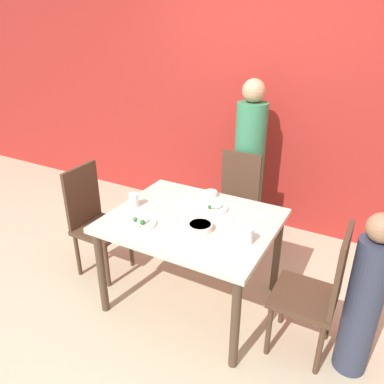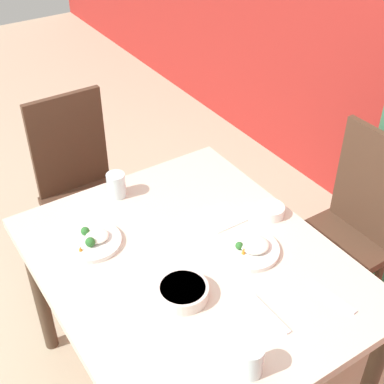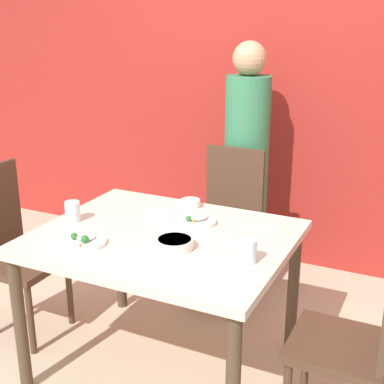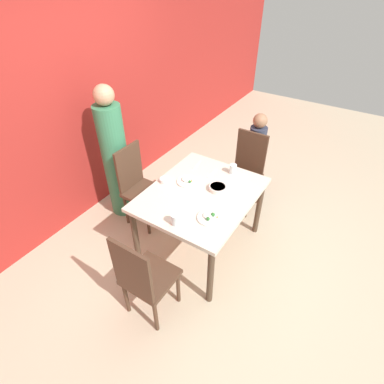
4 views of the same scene
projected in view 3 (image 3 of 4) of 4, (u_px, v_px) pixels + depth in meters
The scene contains 16 objects.
ground_plane at pixel (165, 367), 2.80m from camera, with size 10.00×10.00×0.00m, color beige.
wall_back at pixel (269, 76), 3.70m from camera, with size 10.00×0.06×2.70m.
dining_table at pixel (163, 251), 2.59m from camera, with size 1.20×0.99×0.75m.
chair_adult_spot at pixel (227, 222), 3.35m from camera, with size 0.40×0.40×0.97m.
chair_child_spot at pixel (359, 334), 2.19m from camera, with size 0.40×0.40×0.97m.
chair_empty_left at pixel (12, 247), 3.00m from camera, with size 0.40×0.40×0.97m.
person_adult at pixel (245, 173), 3.54m from camera, with size 0.29×0.29×1.60m.
bowl_curry at pixel (175, 243), 2.40m from camera, with size 0.17×0.17×0.05m.
plate_rice_adult at pixel (195, 220), 2.70m from camera, with size 0.22×0.22×0.05m.
plate_rice_child at pixel (83, 241), 2.45m from camera, with size 0.22×0.22×0.05m.
bowl_rice_small at pixel (190, 203), 2.92m from camera, with size 0.11×0.11×0.04m.
glass_water_tall at pixel (73, 212), 2.71m from camera, with size 0.08×0.08×0.10m.
glass_water_short at pixel (248, 251), 2.26m from camera, with size 0.07×0.07×0.10m.
napkin_folded at pixel (161, 214), 2.81m from camera, with size 0.14×0.14×0.01m.
fork_steel at pixel (262, 226), 2.65m from camera, with size 0.18×0.04×0.01m.
spoon_steel at pixel (235, 240), 2.48m from camera, with size 0.18×0.02×0.01m.
Camera 3 is at (1.15, -2.07, 1.76)m, focal length 50.00 mm.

